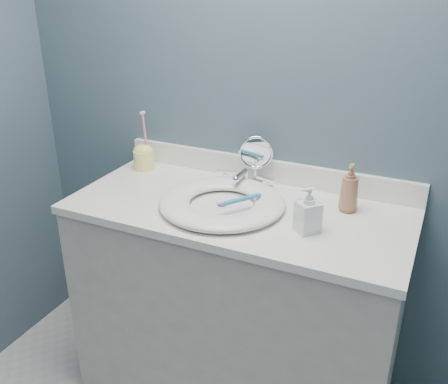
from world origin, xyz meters
The scene contains 12 objects.
back_wall centered at (0.00, 1.25, 1.20)m, with size 2.20×0.02×2.40m, color #425763.
vanity_cabinet centered at (0.00, 0.97, 0.42)m, with size 1.20×0.55×0.85m, color beige.
countertop centered at (0.00, 0.97, 0.86)m, with size 1.22×0.57×0.03m, color white.
backsplash centered at (0.00, 1.24, 0.93)m, with size 1.22×0.02×0.09m, color white.
basin centered at (-0.05, 0.94, 0.90)m, with size 0.45×0.45×0.04m, color white, non-canonical shape.
drain centered at (-0.05, 0.94, 0.88)m, with size 0.04×0.04×0.01m, color silver.
faucet centered at (-0.05, 1.14, 0.91)m, with size 0.25×0.13×0.07m.
makeup_mirror centered at (-0.02, 1.19, 0.99)m, with size 0.13×0.08×0.20m.
soap_bottle_amber centered at (0.36, 1.11, 0.97)m, with size 0.07×0.07×0.17m, color #A36A4A.
soap_bottle_clear centered at (0.27, 0.90, 0.96)m, with size 0.07×0.07×0.15m, color white.
toothbrush_holder centered at (-0.51, 1.14, 0.94)m, with size 0.09×0.09×0.25m.
toothbrush_lying centered at (0.02, 0.94, 0.92)m, with size 0.11×0.15×0.02m.
Camera 1 is at (0.63, -0.50, 1.66)m, focal length 40.00 mm.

